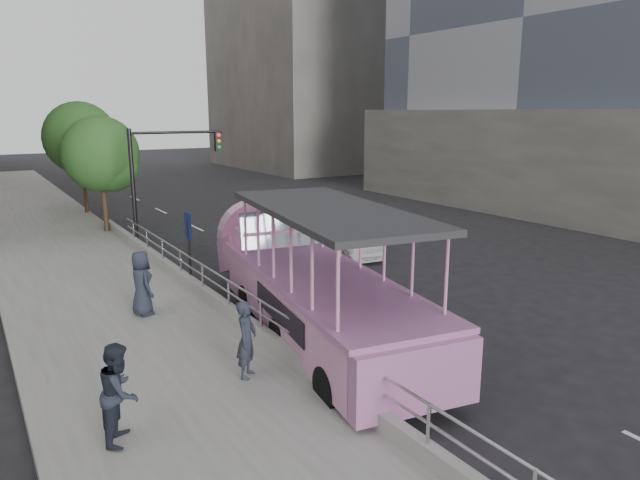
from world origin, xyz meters
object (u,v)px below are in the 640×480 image
(pedestrian_mid, at_px, (120,392))
(pedestrian_near, at_px, (247,339))
(parking_sign, at_px, (189,243))
(street_tree_far, at_px, (83,141))
(traffic_signal, at_px, (160,168))
(street_tree_near, at_px, (103,157))
(car, at_px, (347,238))
(duck_boat, at_px, (306,283))
(pedestrian_far, at_px, (141,283))

(pedestrian_mid, bearing_deg, pedestrian_near, -43.47)
(parking_sign, height_order, street_tree_far, street_tree_far)
(traffic_signal, bearing_deg, parking_sign, -100.39)
(parking_sign, height_order, traffic_signal, traffic_signal)
(pedestrian_near, distance_m, street_tree_near, 17.76)
(traffic_signal, height_order, street_tree_far, street_tree_far)
(car, relative_size, traffic_signal, 0.80)
(street_tree_near, bearing_deg, car, -49.53)
(parking_sign, bearing_deg, traffic_signal, 79.61)
(street_tree_near, bearing_deg, pedestrian_near, -93.11)
(pedestrian_near, height_order, pedestrian_mid, pedestrian_mid)
(pedestrian_near, xyz_separation_m, street_tree_far, (1.15, 23.53, 3.16))
(car, bearing_deg, duck_boat, -123.81)
(car, bearing_deg, pedestrian_near, -126.56)
(pedestrian_mid, bearing_deg, street_tree_far, 17.04)
(pedestrian_far, xyz_separation_m, parking_sign, (2.10, 1.99, 0.50))
(traffic_signal, relative_size, street_tree_near, 0.91)
(duck_boat, relative_size, car, 2.71)
(street_tree_near, distance_m, street_tree_far, 6.02)
(duck_boat, distance_m, pedestrian_far, 4.62)
(duck_boat, relative_size, traffic_signal, 2.17)
(pedestrian_near, height_order, street_tree_far, street_tree_far)
(street_tree_near, bearing_deg, pedestrian_far, -98.18)
(car, bearing_deg, pedestrian_mid, -131.47)
(pedestrian_mid, distance_m, parking_sign, 9.12)
(street_tree_far, bearing_deg, pedestrian_far, -96.16)
(pedestrian_near, distance_m, street_tree_far, 23.77)
(car, distance_m, street_tree_far, 17.07)
(street_tree_near, bearing_deg, traffic_signal, -65.02)
(parking_sign, height_order, street_tree_near, street_tree_near)
(pedestrian_near, relative_size, pedestrian_mid, 0.95)
(parking_sign, bearing_deg, duck_boat, -71.94)
(car, xyz_separation_m, pedestrian_far, (-9.42, -3.53, 0.51))
(car, xyz_separation_m, street_tree_near, (-7.63, 8.94, 3.11))
(pedestrian_far, bearing_deg, street_tree_far, -14.83)
(pedestrian_mid, height_order, pedestrian_far, pedestrian_far)
(pedestrian_near, distance_m, pedestrian_mid, 3.06)
(traffic_signal, bearing_deg, street_tree_far, 98.43)
(traffic_signal, bearing_deg, pedestrian_far, -110.55)
(duck_boat, xyz_separation_m, car, (5.76, 6.34, -0.65))
(pedestrian_far, height_order, traffic_signal, traffic_signal)
(duck_boat, distance_m, pedestrian_mid, 6.58)
(duck_boat, relative_size, pedestrian_mid, 6.34)
(parking_sign, bearing_deg, street_tree_near, 91.66)
(pedestrian_near, bearing_deg, street_tree_near, 40.44)
(traffic_signal, bearing_deg, duck_boat, -88.67)
(pedestrian_mid, bearing_deg, traffic_signal, 6.66)
(pedestrian_mid, distance_m, traffic_signal, 16.26)
(duck_boat, height_order, street_tree_near, street_tree_near)
(pedestrian_near, bearing_deg, parking_sign, 33.45)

